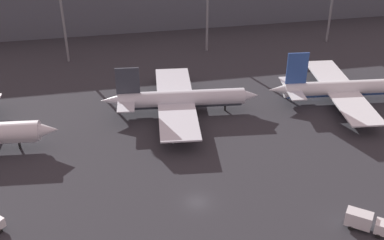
% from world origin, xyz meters
% --- Properties ---
extents(ground, '(600.00, 600.00, 0.00)m').
position_xyz_m(ground, '(0.00, 0.00, 0.00)').
color(ground, '#2D2D33').
extents(airplane_2, '(37.51, 36.60, 12.04)m').
position_xyz_m(airplane_2, '(2.71, 33.11, 3.47)').
color(airplane_2, silver).
rests_on(airplane_2, ground).
extents(airplane_3, '(39.05, 35.93, 13.15)m').
position_xyz_m(airplane_3, '(43.80, 31.23, 3.27)').
color(airplane_3, white).
rests_on(airplane_3, ground).
extents(service_vehicle_0, '(6.77, 5.95, 3.31)m').
position_xyz_m(service_vehicle_0, '(25.69, -12.37, 1.85)').
color(service_vehicle_0, white).
rests_on(service_vehicle_0, ground).
extents(lamp_post_1, '(1.80, 1.80, 26.29)m').
position_xyz_m(lamp_post_1, '(-24.07, 69.87, 16.61)').
color(lamp_post_1, slate).
rests_on(lamp_post_1, ground).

